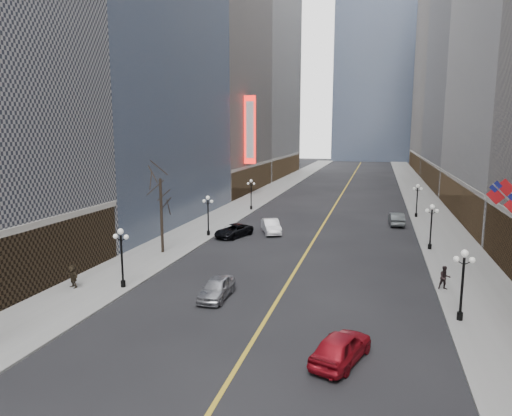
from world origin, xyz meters
The scene contains 23 objects.
sidewalk_east centered at (14.00, 70.00, 0.07)m, with size 6.00×230.00×0.15m, color gray.
sidewalk_west centered at (-14.00, 70.00, 0.07)m, with size 6.00×230.00×0.15m, color gray.
lane_line centered at (0.00, 80.00, 0.01)m, with size 0.25×200.00×0.02m, color gold.
bldg_east_c centered at (29.88, 106.00, 24.18)m, with size 26.60×40.60×48.80m.
bldg_east_d centered at (29.90, 149.00, 31.17)m, with size 26.60×46.60×62.80m.
bldg_west_c centered at (-29.88, 87.00, 25.19)m, with size 26.60×30.60×50.80m.
bldg_west_d centered at (-29.92, 121.00, 36.17)m, with size 26.60×38.60×72.80m.
streetlamp_east_1 centered at (11.80, 30.00, 2.90)m, with size 1.26×0.44×4.52m.
streetlamp_east_2 centered at (11.80, 48.00, 2.90)m, with size 1.26×0.44×4.52m.
streetlamp_east_3 centered at (11.80, 66.00, 2.90)m, with size 1.26×0.44×4.52m.
streetlamp_west_1 centered at (-11.80, 30.00, 2.90)m, with size 1.26×0.44×4.52m.
streetlamp_west_2 centered at (-11.80, 48.00, 2.90)m, with size 1.26×0.44×4.52m.
streetlamp_west_3 centered at (-11.80, 66.00, 2.90)m, with size 1.26×0.44×4.52m.
flag_5 centered at (15.31, 37.00, 7.29)m, with size 2.87×0.12×2.87m.
theatre_marquee centered at (-15.88, 80.00, 12.00)m, with size 2.00×0.55×12.00m.
tree_west_far centered at (-13.50, 40.00, 6.24)m, with size 3.60×3.60×7.92m.
car_nb_near centered at (-4.29, 30.00, 0.76)m, with size 1.78×4.43×1.51m, color #A3A5AB.
car_nb_mid centered at (-5.33, 51.50, 0.82)m, with size 1.74×4.98×1.64m, color white.
car_nb_far centered at (-9.00, 48.59, 0.71)m, with size 2.36×5.11×1.42m, color black.
car_sb_mid centered at (5.03, 23.05, 0.81)m, with size 1.91×4.74×1.61m, color maroon.
car_sb_far centered at (9.00, 60.14, 0.80)m, with size 1.70×4.88×1.61m, color #505658.
ped_east_walk centered at (11.60, 35.71, 1.04)m, with size 0.87×0.48×1.79m, color black.
ped_west_far centered at (-15.36, 28.93, 1.04)m, with size 1.64×0.47×1.77m, color #2D2519.
Camera 1 is at (6.48, 0.70, 11.79)m, focal length 32.00 mm.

